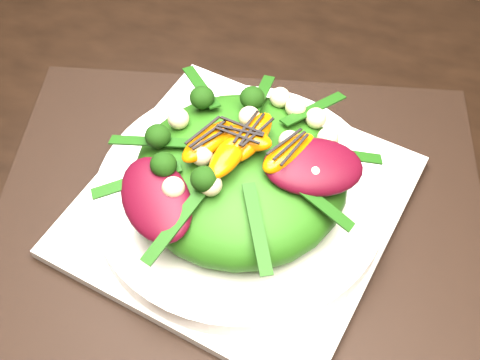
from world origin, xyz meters
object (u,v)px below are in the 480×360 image
(dining_table, at_px, (43,203))
(salad_bowl, at_px, (240,196))
(lettuce_mound, at_px, (240,176))
(plate_base, at_px, (240,205))
(placemat, at_px, (240,209))
(orange_segment, at_px, (253,126))

(dining_table, xyz_separation_m, salad_bowl, (0.20, 0.04, 0.04))
(salad_bowl, distance_m, lettuce_mound, 0.03)
(lettuce_mound, bearing_deg, plate_base, -90.00)
(placemat, bearing_deg, lettuce_mound, 0.00)
(lettuce_mound, xyz_separation_m, orange_segment, (0.00, 0.03, 0.04))
(placemat, bearing_deg, plate_base, -90.00)
(placemat, relative_size, orange_segment, 8.17)
(dining_table, bearing_deg, plate_base, 12.02)
(salad_bowl, height_order, lettuce_mound, lettuce_mound)
(placemat, xyz_separation_m, plate_base, (0.00, -0.00, 0.01))
(plate_base, distance_m, lettuce_mound, 0.05)
(placemat, height_order, lettuce_mound, lettuce_mound)
(dining_table, distance_m, orange_segment, 0.24)
(plate_base, height_order, orange_segment, orange_segment)
(orange_segment, bearing_deg, salad_bowl, -95.76)
(placemat, height_order, orange_segment, orange_segment)
(dining_table, bearing_deg, placemat, 12.02)
(dining_table, relative_size, plate_base, 5.66)
(dining_table, bearing_deg, orange_segment, 19.00)
(plate_base, xyz_separation_m, orange_segment, (0.00, 0.03, 0.09))
(placemat, height_order, salad_bowl, salad_bowl)
(dining_table, relative_size, orange_segment, 27.44)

